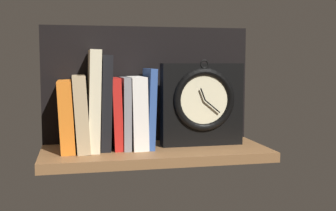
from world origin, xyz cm
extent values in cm
cube|color=brown|center=(0.00, 0.00, -1.25)|extent=(59.60, 24.92, 2.50)
cube|color=black|center=(0.00, 11.86, 16.48)|extent=(59.60, 1.20, 32.96)
cube|color=orange|center=(-22.92, 2.88, 9.07)|extent=(4.25, 15.47, 18.27)
cube|color=tan|center=(-19.22, 2.88, 9.73)|extent=(4.28, 16.75, 19.59)
cube|color=beige|center=(-15.85, 2.88, 12.98)|extent=(3.75, 15.04, 26.04)
cube|color=black|center=(-12.83, 2.88, 12.32)|extent=(3.43, 12.12, 24.71)
cube|color=red|center=(-10.10, 2.88, 9.37)|extent=(2.81, 12.01, 18.80)
cube|color=gray|center=(-7.68, 2.88, 9.42)|extent=(2.07, 13.05, 18.85)
cube|color=silver|center=(-4.44, 2.88, 9.50)|extent=(4.28, 13.81, 19.06)
cube|color=#2D4C8E|center=(-1.26, 2.88, 10.57)|extent=(2.60, 13.26, 21.19)
cube|color=black|center=(13.41, 2.28, 11.27)|extent=(22.54, 4.71, 22.54)
torus|color=black|center=(13.41, -0.47, 12.71)|extent=(17.23, 2.12, 17.23)
cylinder|color=beige|center=(13.41, -0.47, 12.71)|extent=(13.91, 0.60, 13.91)
cube|color=black|center=(12.78, -0.97, 14.29)|extent=(1.53, 0.30, 3.27)
cube|color=black|center=(15.51, -0.97, 10.98)|extent=(4.39, 0.30, 3.69)
torus|color=black|center=(13.41, -0.07, 22.33)|extent=(2.44, 0.44, 2.44)
camera|label=1|loc=(-20.78, -110.20, 22.59)|focal=45.72mm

